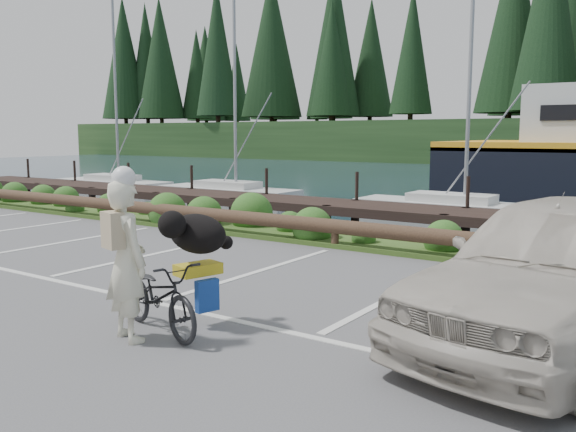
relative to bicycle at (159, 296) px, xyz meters
name	(u,v)px	position (x,y,z in m)	size (l,w,h in m)	color
ground	(176,297)	(-0.97, 1.25, -0.44)	(72.00, 72.00, 0.00)	#515153
vegetation_strip	(351,241)	(-0.97, 6.55, -0.39)	(34.00, 1.60, 0.10)	#3D5B21
log_rail	(335,248)	(-0.97, 5.85, -0.44)	(32.00, 0.30, 0.60)	#443021
bicycle	(159,296)	(0.00, 0.00, 0.00)	(0.59, 1.69, 0.89)	black
cyclist	(127,261)	(-0.11, -0.38, 0.48)	(0.67, 0.44, 1.84)	beige
dog	(197,234)	(0.15, 0.52, 0.69)	(0.85, 0.42, 0.49)	black
parked_car	(562,268)	(4.00, 2.28, 0.42)	(2.03, 5.06, 1.72)	beige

